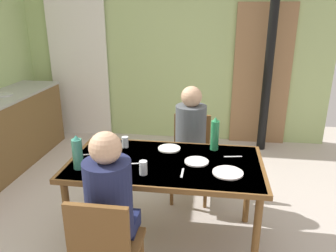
{
  "coord_description": "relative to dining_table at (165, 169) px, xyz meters",
  "views": [
    {
      "loc": [
        0.69,
        -2.3,
        1.89
      ],
      "look_at": [
        0.32,
        0.22,
        0.99
      ],
      "focal_mm": 35.21,
      "sensor_mm": 36.0,
      "label": 1
    }
  ],
  "objects": [
    {
      "name": "dinner_plate_near_left",
      "position": [
        0.25,
        0.02,
        0.08
      ],
      "size": [
        0.19,
        0.19,
        0.01
      ],
      "primitive_type": "cylinder",
      "color": "white",
      "rests_on": "dining_table"
    },
    {
      "name": "wall_back",
      "position": [
        -0.32,
        2.52,
        0.7
      ],
      "size": [
        4.64,
        0.1,
        2.75
      ],
      "primitive_type": "cube",
      "color": "#ACC37D",
      "rests_on": "ground_plane"
    },
    {
      "name": "person_near_diner",
      "position": [
        -0.26,
        -0.64,
        0.11
      ],
      "size": [
        0.3,
        0.37,
        0.77
      ],
      "color": "#1B224E",
      "rests_on": "ground_plane"
    },
    {
      "name": "ground_plane",
      "position": [
        -0.32,
        -0.07,
        -0.67
      ],
      "size": [
        6.73,
        6.73,
        0.0
      ],
      "primitive_type": "plane",
      "color": "beige"
    },
    {
      "name": "cutlery_knife_far",
      "position": [
        0.54,
        0.17,
        0.07
      ],
      "size": [
        0.15,
        0.04,
        0.0
      ],
      "primitive_type": "cube",
      "rotation": [
        0.0,
        0.0,
        0.18
      ],
      "color": "silver",
      "rests_on": "dining_table"
    },
    {
      "name": "dinner_plate_far_center",
      "position": [
        -0.0,
        0.25,
        0.08
      ],
      "size": [
        0.2,
        0.2,
        0.01
      ],
      "primitive_type": "cylinder",
      "color": "white",
      "rests_on": "dining_table"
    },
    {
      "name": "dining_table",
      "position": [
        0.0,
        0.0,
        0.0
      ],
      "size": [
        1.56,
        0.84,
        0.74
      ],
      "color": "brown",
      "rests_on": "ground_plane"
    },
    {
      "name": "curtain_panel",
      "position": [
        -1.7,
        2.42,
        0.48
      ],
      "size": [
        0.9,
        0.03,
        2.31
      ],
      "primitive_type": "cube",
      "color": "white",
      "rests_on": "ground_plane"
    },
    {
      "name": "water_bottle_green_near",
      "position": [
        -0.64,
        -0.22,
        0.2
      ],
      "size": [
        0.08,
        0.08,
        0.27
      ],
      "color": "#3E8971",
      "rests_on": "dining_table"
    },
    {
      "name": "chair_near_diner",
      "position": [
        -0.26,
        -0.77,
        -0.17
      ],
      "size": [
        0.4,
        0.4,
        0.87
      ],
      "color": "brown",
      "rests_on": "ground_plane"
    },
    {
      "name": "drinking_glass_by_far_diner",
      "position": [
        -0.13,
        -0.24,
        0.12
      ],
      "size": [
        0.06,
        0.06,
        0.11
      ],
      "primitive_type": "cylinder",
      "color": "silver",
      "rests_on": "dining_table"
    },
    {
      "name": "stove_pipe_column",
      "position": [
        1.06,
        2.17,
        0.7
      ],
      "size": [
        0.12,
        0.12,
        2.75
      ],
      "primitive_type": "cylinder",
      "color": "black",
      "rests_on": "ground_plane"
    },
    {
      "name": "cutlery_fork_near",
      "position": [
        0.16,
        -0.18,
        0.07
      ],
      "size": [
        0.02,
        0.15,
        0.0
      ],
      "primitive_type": "cube",
      "rotation": [
        0.0,
        0.0,
        1.58
      ],
      "color": "silver",
      "rests_on": "dining_table"
    },
    {
      "name": "door_wooden",
      "position": [
        1.02,
        2.44,
        0.33
      ],
      "size": [
        0.8,
        0.05,
        2.0
      ],
      "primitive_type": "cube",
      "color": "#976D46",
      "rests_on": "ground_plane"
    },
    {
      "name": "drinking_glass_by_near_diner",
      "position": [
        -0.4,
        0.24,
        0.12
      ],
      "size": [
        0.06,
        0.06,
        0.1
      ],
      "primitive_type": "cylinder",
      "color": "silver",
      "rests_on": "dining_table"
    },
    {
      "name": "serving_bowl_center",
      "position": [
        -0.6,
        0.29,
        0.1
      ],
      "size": [
        0.17,
        0.17,
        0.05
      ],
      "primitive_type": "cylinder",
      "color": "white",
      "rests_on": "dining_table"
    },
    {
      "name": "chair_far_diner",
      "position": [
        0.15,
        0.77,
        -0.17
      ],
      "size": [
        0.4,
        0.4,
        0.87
      ],
      "rotation": [
        0.0,
        0.0,
        3.14
      ],
      "color": "brown",
      "rests_on": "ground_plane"
    },
    {
      "name": "cutlery_knife_near",
      "position": [
        -0.65,
        0.04,
        0.07
      ],
      "size": [
        0.15,
        0.07,
        0.0
      ],
      "primitive_type": "cube",
      "rotation": [
        0.0,
        0.0,
        3.49
      ],
      "color": "silver",
      "rests_on": "dining_table"
    },
    {
      "name": "dinner_plate_near_right",
      "position": [
        0.49,
        -0.14,
        0.08
      ],
      "size": [
        0.23,
        0.23,
        0.01
      ],
      "primitive_type": "cylinder",
      "color": "white",
      "rests_on": "dining_table"
    },
    {
      "name": "person_far_diner",
      "position": [
        0.15,
        0.64,
        0.11
      ],
      "size": [
        0.3,
        0.37,
        0.77
      ],
      "rotation": [
        0.0,
        0.0,
        3.14
      ],
      "color": "#4C4858",
      "rests_on": "ground_plane"
    },
    {
      "name": "water_bottle_green_far",
      "position": [
        0.39,
        0.3,
        0.21
      ],
      "size": [
        0.07,
        0.07,
        0.3
      ],
      "color": "#267F49",
      "rests_on": "dining_table"
    },
    {
      "name": "cutlery_fork_far",
      "position": [
        -0.26,
        -0.09,
        0.07
      ],
      "size": [
        0.15,
        0.05,
        0.0
      ],
      "primitive_type": "cube",
      "rotation": [
        0.0,
        0.0,
        3.4
      ],
      "color": "silver",
      "rests_on": "dining_table"
    }
  ]
}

